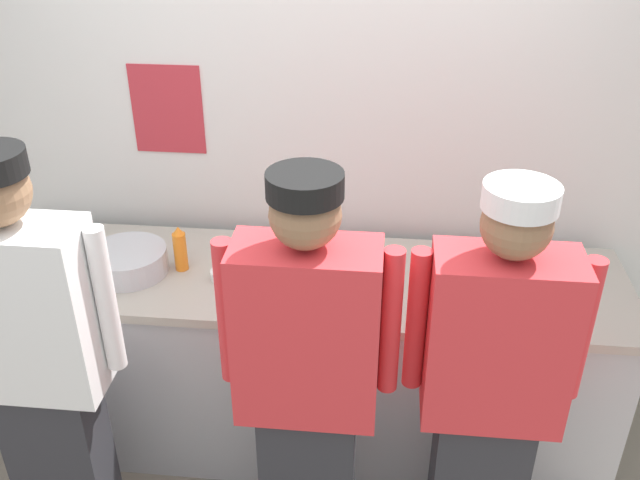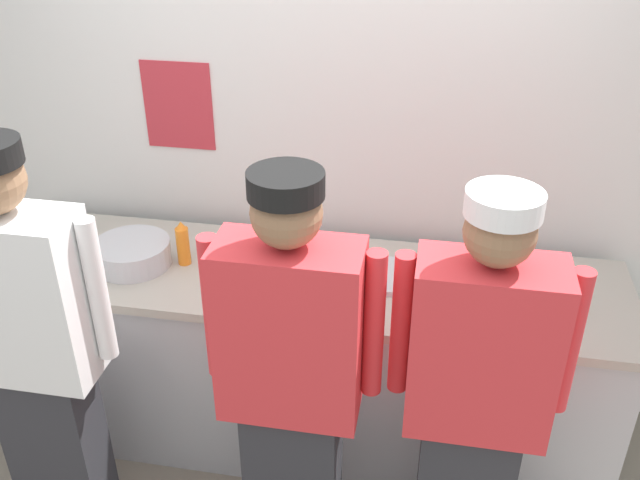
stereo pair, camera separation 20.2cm
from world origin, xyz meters
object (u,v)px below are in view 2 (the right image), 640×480
Objects in this scene: chef_far_right at (475,400)px; sheet_tray at (345,272)px; squeeze_bottle_secondary at (183,243)px; deli_cup at (40,269)px; plate_stack_front at (539,293)px; squeeze_bottle_primary at (495,283)px; ramekin_red_sauce at (446,301)px; chef_center at (291,383)px; chef_near_left at (33,348)px; ramekin_orange_sauce at (222,270)px; mixing_bowl_steel at (132,253)px.

sheet_tray is (-0.55, 0.67, 0.04)m from chef_far_right.
deli_cup is at bearing -158.76° from squeeze_bottle_secondary.
squeeze_bottle_primary is (-0.18, -0.03, 0.04)m from plate_stack_front.
ramekin_red_sauce is (-0.37, -0.08, -0.03)m from plate_stack_front.
chef_center is at bearing -47.19° from squeeze_bottle_secondary.
chef_center is at bearing -0.13° from chef_near_left.
chef_center is at bearing -96.40° from sheet_tray.
plate_stack_front is 1.52m from squeeze_bottle_secondary.
chef_near_left reaches higher than squeeze_bottle_secondary.
chef_center is 0.77m from ramekin_orange_sauce.
ramekin_red_sauce is at bearing 102.79° from chef_far_right.
plate_stack_front is 0.38m from ramekin_red_sauce.
chef_near_left is 0.52m from deli_cup.
chef_center reaches higher than sheet_tray.
chef_far_right is (1.61, 0.05, -0.03)m from chef_near_left.
mixing_bowl_steel reaches higher than ramekin_orange_sauce.
squeeze_bottle_primary is at bearing -0.05° from ramekin_orange_sauce.
ramekin_orange_sauce is (-0.44, 0.62, 0.03)m from chef_center.
squeeze_bottle_primary is 2.11× the size of deli_cup.
mixing_bowl_steel is at bearing 79.49° from chef_near_left.
chef_center is 0.73m from sheet_tray.
chef_center is at bearing -138.58° from squeeze_bottle_primary.
chef_center is 1.10m from plate_stack_front.
chef_near_left reaches higher than ramekin_red_sauce.
plate_stack_front is 1.04× the size of squeeze_bottle_secondary.
mixing_bowl_steel is (-1.49, 0.59, 0.08)m from chef_far_right.
deli_cup reaches higher than sheet_tray.
plate_stack_front is at bearing 0.36° from mixing_bowl_steel.
chef_center is 1.29m from deli_cup.
chef_near_left reaches higher than squeeze_bottle_primary.
plate_stack_front is at bearing 5.02° from deli_cup.
plate_stack_front is 1.15× the size of squeeze_bottle_primary.
plate_stack_front is 0.19m from squeeze_bottle_primary.
mixing_bowl_steel is at bearing 158.53° from chef_far_right.
squeeze_bottle_primary reaches higher than sheet_tray.
chef_far_right reaches higher than deli_cup.
ramekin_red_sauce is at bearing -3.30° from ramekin_orange_sauce.
plate_stack_front reaches higher than sheet_tray.
squeeze_bottle_primary is at bearing -2.73° from squeeze_bottle_secondary.
deli_cup is (-1.21, 0.47, 0.05)m from chef_center.
squeeze_bottle_secondary is at bearing 174.15° from ramekin_red_sauce.
chef_far_right is at bearing -77.21° from ramekin_red_sauce.
plate_stack_front is 0.65× the size of mixing_bowl_steel.
plate_stack_front is at bearing -1.42° from squeeze_bottle_secondary.
plate_stack_front is at bearing 19.16° from chef_near_left.
chef_far_right reaches higher than squeeze_bottle_secondary.
chef_center reaches higher than deli_cup.
ramekin_orange_sauce is 0.78m from deli_cup.
sheet_tray is 0.46m from ramekin_red_sauce.
squeeze_bottle_primary is (1.56, -0.02, 0.04)m from mixing_bowl_steel.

